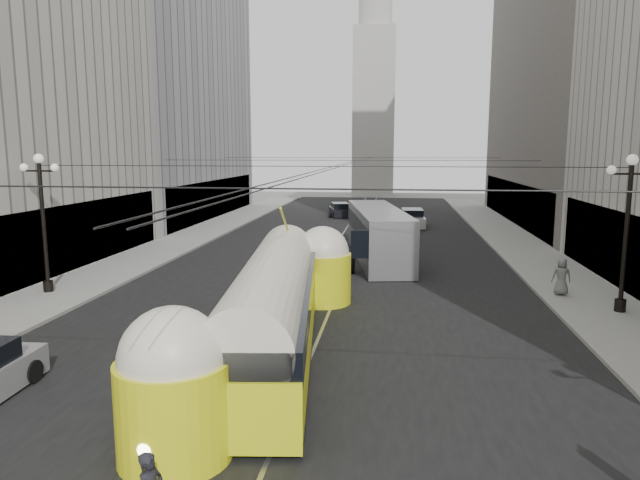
# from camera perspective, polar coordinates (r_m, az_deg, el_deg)

# --- Properties ---
(road) EXTENTS (20.00, 85.00, 0.02)m
(road) POSITION_cam_1_polar(r_m,az_deg,el_deg) (39.24, 2.49, -0.82)
(road) COLOR black
(road) RESTS_ON ground
(sidewalk_left) EXTENTS (4.00, 72.00, 0.15)m
(sidewalk_left) POSITION_cam_1_polar(r_m,az_deg,el_deg) (45.23, -12.42, 0.38)
(sidewalk_left) COLOR gray
(sidewalk_left) RESTS_ON ground
(sidewalk_right) EXTENTS (4.00, 72.00, 0.15)m
(sidewalk_right) POSITION_cam_1_polar(r_m,az_deg,el_deg) (43.39, 18.91, -0.26)
(sidewalk_right) COLOR gray
(sidewalk_right) RESTS_ON ground
(rail_left) EXTENTS (0.12, 85.00, 0.04)m
(rail_left) POSITION_cam_1_polar(r_m,az_deg,el_deg) (39.31, 1.41, -0.80)
(rail_left) COLOR gray
(rail_left) RESTS_ON ground
(rail_right) EXTENTS (0.12, 85.00, 0.04)m
(rail_right) POSITION_cam_1_polar(r_m,az_deg,el_deg) (39.18, 3.59, -0.85)
(rail_right) COLOR gray
(rail_right) RESTS_ON ground
(building_left_far) EXTENTS (12.60, 28.60, 28.60)m
(building_left_far) POSITION_cam_1_polar(r_m,az_deg,el_deg) (59.35, -16.37, 16.03)
(building_left_far) COLOR #999999
(building_left_far) RESTS_ON ground
(building_right_far) EXTENTS (12.60, 32.60, 32.60)m
(building_right_far) POSITION_cam_1_polar(r_m,az_deg,el_deg) (57.32, 25.58, 17.81)
(building_right_far) COLOR #514C47
(building_right_far) RESTS_ON ground
(distant_tower) EXTENTS (6.00, 6.00, 31.36)m
(distant_tower) POSITION_cam_1_polar(r_m,az_deg,el_deg) (86.48, 5.45, 14.45)
(distant_tower) COLOR #B2AFA8
(distant_tower) RESTS_ON ground
(lamppost_left_mid) EXTENTS (1.86, 0.44, 6.37)m
(lamppost_left_mid) POSITION_cam_1_polar(r_m,az_deg,el_deg) (29.00, -25.97, 2.27)
(lamppost_left_mid) COLOR black
(lamppost_left_mid) RESTS_ON sidewalk_left
(lamppost_right_mid) EXTENTS (1.86, 0.44, 6.37)m
(lamppost_right_mid) POSITION_cam_1_polar(r_m,az_deg,el_deg) (25.89, 28.35, 1.39)
(lamppost_right_mid) COLOR black
(lamppost_right_mid) RESTS_ON sidewalk_right
(catenary) EXTENTS (25.00, 72.00, 0.23)m
(catenary) POSITION_cam_1_polar(r_m,az_deg,el_deg) (37.66, 2.60, 7.77)
(catenary) COLOR black
(catenary) RESTS_ON ground
(streetcar) EXTENTS (4.07, 15.73, 3.46)m
(streetcar) POSITION_cam_1_polar(r_m,az_deg,el_deg) (18.79, -4.69, -6.45)
(streetcar) COLOR yellow
(streetcar) RESTS_ON ground
(city_bus) EXTENTS (4.58, 12.67, 3.14)m
(city_bus) POSITION_cam_1_polar(r_m,az_deg,el_deg) (35.08, 5.80, 0.81)
(city_bus) COLOR #949698
(city_bus) RESTS_ON ground
(sedan_white_far) EXTENTS (2.21, 5.01, 1.56)m
(sedan_white_far) POSITION_cam_1_polar(r_m,az_deg,el_deg) (50.82, 9.18, 2.13)
(sedan_white_far) COLOR silver
(sedan_white_far) RESTS_ON ground
(sedan_dark_far) EXTENTS (2.76, 4.65, 1.37)m
(sedan_dark_far) POSITION_cam_1_polar(r_m,az_deg,el_deg) (58.08, 2.01, 3.00)
(sedan_dark_far) COLOR black
(sedan_dark_far) RESTS_ON ground
(pedestrian_sidewalk_right) EXTENTS (0.85, 0.54, 1.72)m
(pedestrian_sidewalk_right) POSITION_cam_1_polar(r_m,az_deg,el_deg) (28.14, 23.01, -3.37)
(pedestrian_sidewalk_right) COLOR slate
(pedestrian_sidewalk_right) RESTS_ON sidewalk_right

